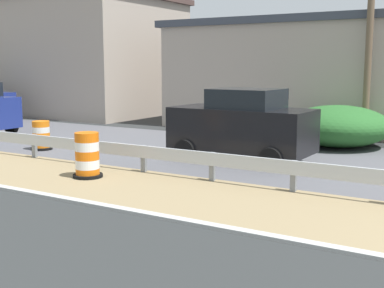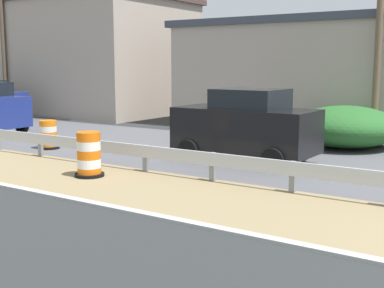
# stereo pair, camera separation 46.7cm
# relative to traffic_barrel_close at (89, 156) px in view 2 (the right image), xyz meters

# --- Properties ---
(traffic_barrel_close) EXTENTS (0.74, 0.74, 1.13)m
(traffic_barrel_close) POSITION_rel_traffic_barrel_close_xyz_m (0.00, 0.00, 0.00)
(traffic_barrel_close) COLOR orange
(traffic_barrel_close) RESTS_ON ground
(traffic_barrel_mid) EXTENTS (0.70, 0.70, 0.96)m
(traffic_barrel_mid) POSITION_rel_traffic_barrel_close_xyz_m (2.36, 4.18, -0.09)
(traffic_barrel_mid) COLOR orange
(traffic_barrel_mid) RESTS_ON ground
(car_trailing_far_lane) EXTENTS (2.14, 4.12, 2.11)m
(car_trailing_far_lane) POSITION_rel_traffic_barrel_close_xyz_m (3.93, -2.38, 0.54)
(car_trailing_far_lane) COLOR black
(car_trailing_far_lane) RESTS_ON ground
(roadside_shop_near) EXTENTS (6.72, 13.68, 4.72)m
(roadside_shop_near) POSITION_rel_traffic_barrel_close_xyz_m (13.00, -2.20, 1.86)
(roadside_shop_near) COLOR #AD9E8E
(roadside_shop_near) RESTS_ON ground
(roadside_shop_far) EXTENTS (8.07, 10.65, 6.49)m
(roadside_shop_far) POSITION_rel_traffic_barrel_close_xyz_m (12.88, 12.20, 2.74)
(roadside_shop_far) COLOR #AD9E8E
(roadside_shop_far) RESTS_ON ground
(utility_pole_near) EXTENTS (0.24, 1.80, 7.45)m
(utility_pole_near) POSITION_rel_traffic_barrel_close_xyz_m (9.36, -4.68, 3.37)
(utility_pole_near) COLOR brown
(utility_pole_near) RESTS_ON ground
(utility_pole_mid) EXTENTS (0.24, 1.80, 8.66)m
(utility_pole_mid) POSITION_rel_traffic_barrel_close_xyz_m (8.86, 14.94, 3.98)
(utility_pole_mid) COLOR brown
(utility_pole_mid) RESTS_ON ground
(bush_roadside) EXTENTS (3.52, 3.52, 1.42)m
(bush_roadside) POSITION_rel_traffic_barrel_close_xyz_m (8.10, -4.06, 0.20)
(bush_roadside) COLOR #286028
(bush_roadside) RESTS_ON ground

